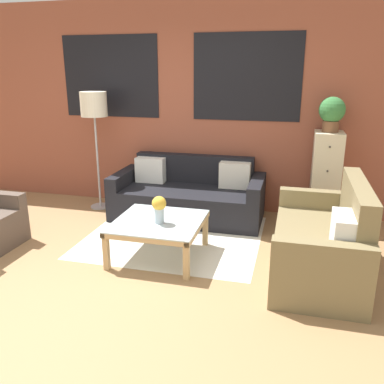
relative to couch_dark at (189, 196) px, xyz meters
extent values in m
plane|color=#9E754C|center=(-0.29, -1.95, -0.28)|extent=(16.00, 16.00, 0.00)
cube|color=brown|center=(-0.29, 0.49, 1.12)|extent=(8.40, 0.08, 2.80)
cube|color=black|center=(-1.24, 0.44, 1.52)|extent=(1.40, 0.01, 1.10)
cube|color=black|center=(0.66, 0.44, 1.52)|extent=(1.40, 0.01, 1.10)
cube|color=silver|center=(0.01, -0.70, -0.28)|extent=(2.01, 1.79, 0.00)
cube|color=black|center=(0.00, -0.13, -0.08)|extent=(1.63, 0.72, 0.40)
cube|color=black|center=(0.00, 0.31, 0.11)|extent=(1.63, 0.16, 0.78)
cube|color=black|center=(-0.90, -0.05, 0.01)|extent=(0.16, 0.88, 0.58)
cube|color=black|center=(0.90, -0.05, 0.01)|extent=(0.16, 0.88, 0.58)
cube|color=white|center=(-0.59, 0.15, 0.29)|extent=(0.40, 0.16, 0.34)
cube|color=silver|center=(0.59, 0.15, 0.29)|extent=(0.40, 0.16, 0.34)
cube|color=olive|center=(1.51, -1.20, -0.07)|extent=(0.64, 1.31, 0.42)
cube|color=olive|center=(1.91, -1.20, 0.18)|extent=(0.16, 1.31, 0.92)
cube|color=olive|center=(1.59, -0.47, 0.03)|extent=(0.80, 0.14, 0.62)
cube|color=olive|center=(1.59, -1.92, 0.03)|extent=(0.80, 0.14, 0.62)
cube|color=white|center=(1.75, -1.63, 0.31)|extent=(0.16, 0.40, 0.34)
cube|color=silver|center=(0.01, -1.25, 0.12)|extent=(0.89, 0.89, 0.01)
cube|color=tan|center=(0.01, -1.67, 0.09)|extent=(0.89, 0.05, 0.05)
cube|color=tan|center=(0.01, -0.83, 0.09)|extent=(0.89, 0.05, 0.05)
cube|color=tan|center=(-0.41, -1.25, 0.09)|extent=(0.05, 0.89, 0.05)
cube|color=tan|center=(0.43, -1.25, 0.09)|extent=(0.05, 0.89, 0.05)
cube|color=tan|center=(-0.40, -1.66, -0.08)|extent=(0.05, 0.06, 0.39)
cube|color=tan|center=(0.42, -1.66, -0.08)|extent=(0.05, 0.06, 0.39)
cube|color=tan|center=(-0.40, -0.85, -0.08)|extent=(0.05, 0.06, 0.39)
cube|color=tan|center=(0.42, -0.85, -0.08)|extent=(0.05, 0.06, 0.39)
cylinder|color=#B2B2B7|center=(-1.33, 0.06, -0.27)|extent=(0.28, 0.28, 0.02)
cylinder|color=#B2B2B7|center=(-1.33, 0.06, 0.38)|extent=(0.03, 0.03, 1.27)
cylinder|color=beige|center=(-1.33, 0.06, 1.17)|extent=(0.35, 0.35, 0.33)
cube|color=beige|center=(1.72, 0.21, 0.31)|extent=(0.34, 0.41, 1.17)
sphere|color=#38332D|center=(1.72, 0.00, 0.75)|extent=(0.02, 0.02, 0.02)
sphere|color=#38332D|center=(1.72, 0.00, 0.45)|extent=(0.02, 0.02, 0.02)
sphere|color=#38332D|center=(1.72, 0.00, 0.16)|extent=(0.02, 0.02, 0.02)
sphere|color=#38332D|center=(1.72, 0.00, -0.13)|extent=(0.02, 0.02, 0.02)
cylinder|color=brown|center=(1.72, 0.21, 0.96)|extent=(0.19, 0.19, 0.13)
sphere|color=#387A3D|center=(1.72, 0.21, 1.16)|extent=(0.31, 0.31, 0.31)
cylinder|color=#ADBCC6|center=(0.04, -1.32, 0.21)|extent=(0.10, 0.10, 0.16)
sphere|color=gold|center=(0.04, -1.32, 0.34)|extent=(0.15, 0.15, 0.15)
camera|label=1|loc=(1.32, -4.97, 1.63)|focal=38.00mm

